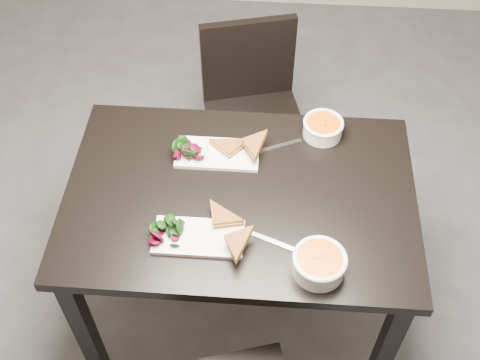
{
  "coord_description": "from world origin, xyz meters",
  "views": [
    {
      "loc": [
        -0.24,
        -1.05,
        2.34
      ],
      "look_at": [
        -0.33,
        0.22,
        0.82
      ],
      "focal_mm": 44.8,
      "sensor_mm": 36.0,
      "label": 1
    }
  ],
  "objects": [
    {
      "name": "salad_far",
      "position": [
        -0.52,
        0.39,
        0.79
      ],
      "size": [
        0.09,
        0.08,
        0.04
      ],
      "primitive_type": null,
      "color": "black",
      "rests_on": "plate_far"
    },
    {
      "name": "sandwich_far",
      "position": [
        -0.36,
        0.38,
        0.79
      ],
      "size": [
        0.18,
        0.19,
        0.05
      ],
      "primitive_type": null,
      "rotation": [
        0.0,
        0.0,
        0.86
      ],
      "color": "#A75823",
      "rests_on": "plate_far"
    },
    {
      "name": "cutlery_near",
      "position": [
        -0.21,
        0.03,
        0.75
      ],
      "size": [
        0.17,
        0.08,
        0.0
      ],
      "primitive_type": "cube",
      "rotation": [
        0.0,
        0.0,
        -0.37
      ],
      "color": "silver",
      "rests_on": "table"
    },
    {
      "name": "sandwich_near",
      "position": [
        -0.39,
        0.04,
        0.79
      ],
      "size": [
        0.16,
        0.14,
        0.05
      ],
      "primitive_type": null,
      "rotation": [
        0.0,
        0.0,
        0.21
      ],
      "color": "#A75823",
      "rests_on": "plate_near"
    },
    {
      "name": "ground",
      "position": [
        0.0,
        0.0,
        0.0
      ],
      "size": [
        5.0,
        5.0,
        0.0
      ],
      "primitive_type": "plane",
      "color": "#47474C",
      "rests_on": "ground"
    },
    {
      "name": "plate_far",
      "position": [
        -0.42,
        0.39,
        0.76
      ],
      "size": [
        0.3,
        0.15,
        0.01
      ],
      "primitive_type": "cube",
      "color": "white",
      "rests_on": "table"
    },
    {
      "name": "soup_bowl_far",
      "position": [
        -0.05,
        0.53,
        0.79
      ],
      "size": [
        0.15,
        0.15,
        0.07
      ],
      "color": "white",
      "rests_on": "table"
    },
    {
      "name": "cutlery_far",
      "position": [
        -0.21,
        0.45,
        0.75
      ],
      "size": [
        0.17,
        0.09,
        0.0
      ],
      "primitive_type": "cube",
      "rotation": [
        0.0,
        0.0,
        0.42
      ],
      "color": "silver",
      "rests_on": "table"
    },
    {
      "name": "plate_near",
      "position": [
        -0.45,
        0.03,
        0.76
      ],
      "size": [
        0.29,
        0.14,
        0.01
      ],
      "primitive_type": "cube",
      "color": "white",
      "rests_on": "table"
    },
    {
      "name": "soup_bowl_near",
      "position": [
        -0.07,
        -0.06,
        0.79
      ],
      "size": [
        0.17,
        0.17,
        0.07
      ],
      "color": "white",
      "rests_on": "table"
    },
    {
      "name": "salad_near",
      "position": [
        -0.55,
        0.03,
        0.78
      ],
      "size": [
        0.09,
        0.08,
        0.04
      ],
      "primitive_type": null,
      "color": "black",
      "rests_on": "plate_near"
    },
    {
      "name": "chair_far",
      "position": [
        -0.33,
        0.96,
        0.48
      ],
      "size": [
        0.51,
        0.51,
        0.85
      ],
      "rotation": [
        0.0,
        0.0,
        0.26
      ],
      "color": "black",
      "rests_on": "ground"
    },
    {
      "name": "table",
      "position": [
        -0.33,
        0.22,
        0.65
      ],
      "size": [
        1.2,
        0.8,
        0.75
      ],
      "color": "black",
      "rests_on": "ground"
    }
  ]
}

